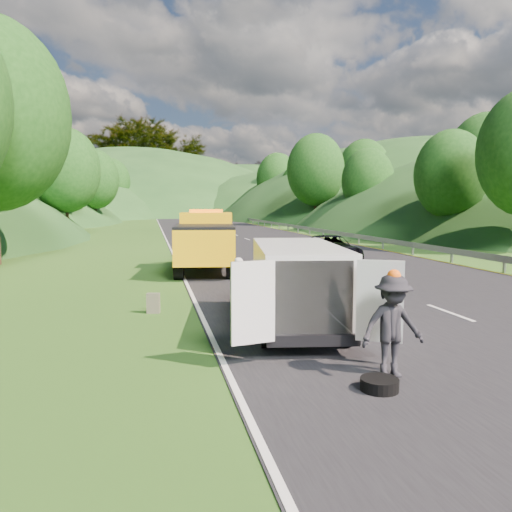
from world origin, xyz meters
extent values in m
plane|color=#38661E|center=(0.00, 0.00, 0.00)|extent=(320.00, 320.00, 0.00)
cube|color=black|center=(3.00, 40.00, 0.01)|extent=(14.00, 200.00, 0.02)
cube|color=gray|center=(10.30, 52.50, 0.00)|extent=(0.06, 140.00, 1.52)
cylinder|color=black|center=(-3.54, 10.34, 0.56)|extent=(0.53, 1.15, 1.11)
cylinder|color=black|center=(-1.44, 10.06, 0.56)|extent=(0.53, 1.15, 1.11)
cylinder|color=black|center=(-4.13, 5.93, 0.56)|extent=(0.53, 1.15, 1.11)
cylinder|color=black|center=(-2.03, 5.65, 0.56)|extent=(0.53, 1.15, 1.11)
cube|color=yellow|center=(-2.62, 9.26, 1.61)|extent=(2.61, 2.08, 2.12)
cube|color=yellow|center=(-2.95, 6.78, 1.34)|extent=(2.93, 4.07, 1.45)
cube|color=black|center=(-2.95, 6.78, 2.12)|extent=(2.93, 4.07, 0.11)
cube|color=black|center=(-2.44, 10.59, 1.00)|extent=(2.38, 1.62, 0.78)
cube|color=black|center=(-2.35, 11.25, 0.78)|extent=(2.35, 0.53, 0.56)
cube|color=yellow|center=(-2.39, 10.98, 1.73)|extent=(2.32, 1.16, 1.22)
cube|color=orange|center=(-2.62, 9.26, 2.73)|extent=(1.58, 0.48, 0.18)
cube|color=black|center=(-2.51, 10.04, 2.00)|extent=(2.11, 0.37, 1.00)
cylinder|color=black|center=(-2.32, -1.10, 0.37)|extent=(0.39, 0.77, 0.74)
cylinder|color=black|center=(-0.68, -1.36, 0.37)|extent=(0.39, 0.77, 0.74)
cylinder|color=black|center=(-2.81, -4.20, 0.37)|extent=(0.39, 0.77, 0.74)
cylinder|color=black|center=(-1.17, -4.46, 0.37)|extent=(0.39, 0.77, 0.74)
cube|color=silver|center=(-1.76, -2.87, 1.25)|extent=(2.62, 5.03, 1.71)
cube|color=silver|center=(-1.37, -0.37, 0.88)|extent=(1.95, 1.11, 0.92)
cube|color=black|center=(-1.39, -0.55, 1.61)|extent=(1.74, 0.57, 0.77)
cube|color=black|center=(-2.13, -5.20, 1.25)|extent=(1.56, 0.34, 1.48)
cube|color=silver|center=(-3.38, -5.42, 1.25)|extent=(0.87, 0.22, 1.57)
cube|color=silver|center=(-1.01, -5.79, 1.25)|extent=(0.79, 0.47, 1.57)
cube|color=black|center=(-2.14, -5.29, 0.42)|extent=(1.84, 0.42, 0.23)
imported|color=silver|center=(-2.63, 0.23, 0.00)|extent=(0.53, 0.63, 1.46)
imported|color=tan|center=(-2.60, -0.02, 0.00)|extent=(0.66, 0.60, 1.09)
imported|color=black|center=(-1.09, -6.47, 0.00)|extent=(1.22, 0.74, 1.84)
cube|color=#5C5945|center=(-5.19, -0.24, 0.29)|extent=(0.39, 0.27, 0.57)
cylinder|color=black|center=(-1.59, -7.04, 0.00)|extent=(0.63, 0.63, 0.20)
imported|color=black|center=(3.64, 9.44, 0.00)|extent=(3.06, 5.54, 1.47)
imported|color=#434347|center=(1.96, 62.15, 0.00)|extent=(1.87, 4.64, 1.58)
imported|color=brown|center=(4.40, 72.08, 0.00)|extent=(1.63, 4.68, 1.54)
imported|color=#8C464B|center=(3.93, 82.74, 0.00)|extent=(1.81, 4.46, 1.29)
camera|label=1|loc=(-5.23, -14.39, 3.08)|focal=35.00mm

